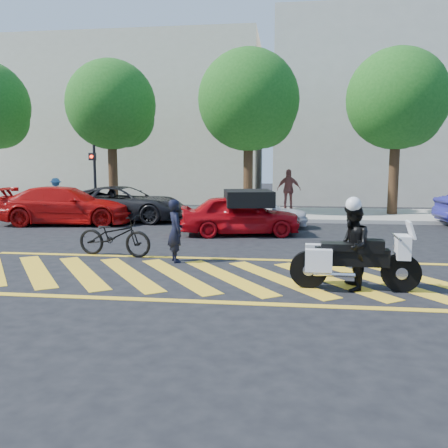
# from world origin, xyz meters

# --- Properties ---
(ground) EXTENTS (90.00, 90.00, 0.00)m
(ground) POSITION_xyz_m (0.00, 0.00, 0.00)
(ground) COLOR black
(ground) RESTS_ON ground
(sidewalk) EXTENTS (60.00, 5.00, 0.15)m
(sidewalk) POSITION_xyz_m (0.00, 12.00, 0.07)
(sidewalk) COLOR #9E998E
(sidewalk) RESTS_ON ground
(crosswalk) EXTENTS (12.33, 4.00, 0.01)m
(crosswalk) POSITION_xyz_m (-0.04, 0.00, 0.00)
(crosswalk) COLOR yellow
(crosswalk) RESTS_ON ground
(building_left) EXTENTS (16.00, 8.00, 10.00)m
(building_left) POSITION_xyz_m (-8.00, 21.00, 5.00)
(building_left) COLOR beige
(building_left) RESTS_ON ground
(building_right) EXTENTS (16.00, 8.00, 11.00)m
(building_right) POSITION_xyz_m (9.00, 21.00, 5.50)
(building_right) COLOR beige
(building_right) RESTS_ON ground
(tree_left) EXTENTS (4.20, 4.20, 7.26)m
(tree_left) POSITION_xyz_m (-6.37, 12.06, 4.99)
(tree_left) COLOR black
(tree_left) RESTS_ON ground
(tree_center) EXTENTS (4.60, 4.60, 7.56)m
(tree_center) POSITION_xyz_m (0.13, 12.06, 5.10)
(tree_center) COLOR black
(tree_center) RESTS_ON ground
(tree_right) EXTENTS (4.40, 4.40, 7.41)m
(tree_right) POSITION_xyz_m (6.63, 12.06, 5.05)
(tree_right) COLOR black
(tree_right) RESTS_ON ground
(signal_pole) EXTENTS (0.28, 0.43, 3.20)m
(signal_pole) POSITION_xyz_m (-6.50, 9.74, 1.92)
(signal_pole) COLOR black
(signal_pole) RESTS_ON ground
(officer_bike) EXTENTS (0.60, 0.68, 1.56)m
(officer_bike) POSITION_xyz_m (-0.96, 1.40, 0.78)
(officer_bike) COLOR black
(officer_bike) RESTS_ON ground
(bicycle) EXTENTS (2.15, 1.02, 1.09)m
(bicycle) POSITION_xyz_m (-2.73, 1.91, 0.54)
(bicycle) COLOR black
(bicycle) RESTS_ON ground
(police_motorcycle) EXTENTS (2.49, 0.80, 1.10)m
(police_motorcycle) POSITION_xyz_m (3.04, -0.70, 0.60)
(police_motorcycle) COLOR black
(police_motorcycle) RESTS_ON ground
(officer_moto) EXTENTS (0.67, 0.84, 1.68)m
(officer_moto) POSITION_xyz_m (3.03, -0.71, 0.84)
(officer_moto) COLOR black
(officer_moto) RESTS_ON ground
(red_convertible) EXTENTS (4.29, 2.36, 1.38)m
(red_convertible) POSITION_xyz_m (0.21, 5.98, 0.69)
(red_convertible) COLOR #B5080F
(red_convertible) RESTS_ON ground
(parked_left) EXTENTS (5.43, 2.77, 1.51)m
(parked_left) POSITION_xyz_m (-6.89, 7.80, 0.75)
(parked_left) COLOR #B70C0B
(parked_left) RESTS_ON ground
(parked_mid_left) EXTENTS (5.38, 2.66, 1.47)m
(parked_mid_left) POSITION_xyz_m (-5.01, 9.20, 0.73)
(parked_mid_left) COLOR black
(parked_mid_left) RESTS_ON ground
(parked_mid_right) EXTENTS (3.68, 1.80, 1.21)m
(parked_mid_right) POSITION_xyz_m (0.81, 7.80, 0.60)
(parked_mid_right) COLOR silver
(parked_mid_right) RESTS_ON ground
(pedestrian_left) EXTENTS (1.12, 1.04, 1.52)m
(pedestrian_left) POSITION_xyz_m (-9.78, 12.66, 0.91)
(pedestrian_left) COLOR #38679C
(pedestrian_left) RESTS_ON sidewalk
(pedestrian_right) EXTENTS (1.17, 0.53, 1.97)m
(pedestrian_right) POSITION_xyz_m (1.89, 13.55, 1.13)
(pedestrian_right) COLOR brown
(pedestrian_right) RESTS_ON sidewalk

